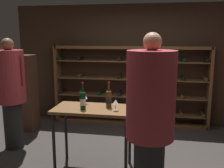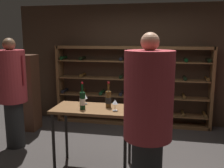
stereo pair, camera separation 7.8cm
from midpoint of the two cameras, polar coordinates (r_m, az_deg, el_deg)
The scene contains 11 objects.
ground_plane at distance 4.03m, azimuth 2.30°, elevation -17.97°, with size 10.26×10.26×0.00m, color #383330.
back_wall at distance 5.68m, azimuth 5.29°, elevation 4.35°, with size 5.53×0.10×2.62m, color #3D2B1E.
wine_rack at distance 5.56m, azimuth 3.71°, elevation -0.53°, with size 3.37×0.32×1.73m.
tasting_table at distance 3.67m, azimuth -4.89°, elevation -7.11°, with size 1.12×0.59×0.93m.
person_guest_khaki at distance 4.65m, azimuth -22.25°, elevation -1.07°, with size 0.50×0.49×1.91m.
person_host_in_suit at distance 2.73m, azimuth 7.77°, elevation -7.34°, with size 0.52×0.52×1.97m.
display_cabinet at distance 5.52m, azimuth -19.42°, elevation -1.95°, with size 0.44×0.36×1.56m, color #4C2D1E.
wine_bottle_amber_reserve at distance 3.54m, azimuth -7.19°, elevation -3.57°, with size 0.08×0.08×0.38m.
wine_bottle_green_slim at distance 3.61m, azimuth -1.36°, elevation -3.26°, with size 0.08×0.08×0.37m.
wine_glass_stemmed_center at distance 3.82m, azimuth -6.71°, elevation -2.91°, with size 0.08×0.08×0.15m.
wine_glass_stemmed_right at distance 3.46m, azimuth 0.18°, elevation -4.18°, with size 0.08×0.08×0.15m.
Camera 1 is at (0.42, -3.51, 1.93)m, focal length 40.66 mm.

